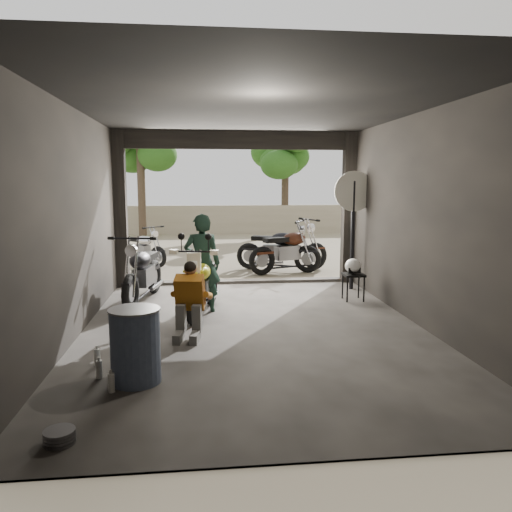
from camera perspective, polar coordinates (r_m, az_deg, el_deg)
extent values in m
plane|color=#7A6D56|center=(7.39, -0.17, -8.63)|extent=(80.00, 80.00, 0.00)
cube|color=#2D2B28|center=(7.39, -0.17, -8.55)|extent=(5.00, 7.00, 0.02)
plane|color=black|center=(7.14, -0.18, 16.74)|extent=(7.00, 7.00, 0.00)
cube|color=black|center=(3.65, 5.67, -0.59)|extent=(5.00, 0.02, 3.20)
cube|color=black|center=(7.26, -20.23, 3.42)|extent=(0.02, 7.00, 3.20)
cube|color=black|center=(7.76, 18.55, 3.80)|extent=(0.02, 7.00, 3.20)
cube|color=black|center=(10.55, -15.21, 5.06)|extent=(0.24, 0.24, 3.20)
cube|color=black|center=(10.88, 10.50, 5.31)|extent=(0.24, 0.24, 3.20)
cube|color=black|center=(10.51, -2.22, 13.08)|extent=(5.00, 0.16, 0.36)
cube|color=#2D2B28|center=(10.76, -2.16, -2.97)|extent=(5.00, 0.25, 0.08)
cube|color=gray|center=(21.10, -4.23, 4.16)|extent=(18.00, 0.30, 1.20)
cylinder|color=#382B1E|center=(19.66, -12.95, 7.14)|extent=(0.30, 0.30, 3.58)
ellipsoid|color=#1E4C14|center=(19.74, -13.17, 13.65)|extent=(2.20, 2.20, 3.14)
cylinder|color=#382B1E|center=(21.33, 3.33, 6.91)|extent=(0.30, 0.30, 3.20)
ellipsoid|color=#1E4C14|center=(21.37, 3.38, 12.27)|extent=(2.20, 2.20, 2.80)
imported|color=black|center=(8.33, -6.17, -0.85)|extent=(0.64, 0.46, 1.66)
cube|color=black|center=(9.28, 11.08, -2.12)|extent=(0.37, 0.37, 0.04)
cylinder|color=black|center=(9.14, 10.40, -3.84)|extent=(0.03, 0.03, 0.49)
cylinder|color=black|center=(9.23, 12.24, -3.77)|extent=(0.03, 0.03, 0.49)
cylinder|color=black|center=(9.43, 9.86, -3.45)|extent=(0.03, 0.03, 0.49)
cylinder|color=black|center=(9.52, 11.65, -3.38)|extent=(0.03, 0.03, 0.49)
ellipsoid|color=silver|center=(9.27, 11.02, -1.13)|extent=(0.39, 0.40, 0.28)
cylinder|color=#3F4D6A|center=(5.60, -13.62, -10.07)|extent=(0.70, 0.70, 0.83)
cylinder|color=black|center=(10.17, 10.97, 2.23)|extent=(0.08, 0.08, 2.19)
cylinder|color=silver|center=(10.09, 11.15, 7.28)|extent=(0.80, 0.03, 0.80)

